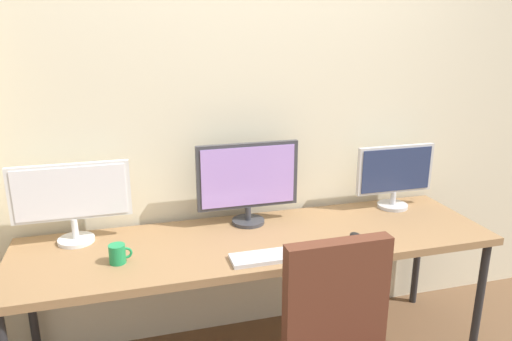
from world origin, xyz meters
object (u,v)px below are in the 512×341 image
object	(u,v)px
keyboard_main	(272,256)
monitor_right	(395,174)
desk	(259,247)
computer_mouse	(356,237)
monitor_center	(248,180)
coffee_mug	(118,254)
monitor_left	(71,197)

from	to	relation	value
keyboard_main	monitor_right	bearing A→B (deg)	26.17
monitor_right	keyboard_main	bearing A→B (deg)	-153.83
monitor_right	keyboard_main	size ratio (longest dim) A/B	1.22
desk	monitor_right	xyz separation A→B (m)	(0.90, 0.21, 0.26)
monitor_right	computer_mouse	distance (m)	0.59
monitor_center	computer_mouse	distance (m)	0.64
monitor_right	keyboard_main	distance (m)	1.02
desk	coffee_mug	world-z (taller)	coffee_mug
monitor_left	monitor_right	size ratio (longest dim) A/B	1.18
monitor_center	keyboard_main	bearing A→B (deg)	-90.00
monitor_right	coffee_mug	size ratio (longest dim) A/B	4.56
monitor_left	computer_mouse	bearing A→B (deg)	-14.74
monitor_left	keyboard_main	size ratio (longest dim) A/B	1.44
desk	computer_mouse	size ratio (longest dim) A/B	25.41
desk	coffee_mug	distance (m)	0.71
monitor_left	keyboard_main	distance (m)	1.03
coffee_mug	monitor_right	bearing A→B (deg)	10.43
monitor_center	monitor_right	bearing A→B (deg)	-0.01
monitor_center	coffee_mug	distance (m)	0.78
keyboard_main	computer_mouse	world-z (taller)	computer_mouse
monitor_left	computer_mouse	distance (m)	1.44
monitor_left	coffee_mug	distance (m)	0.41
coffee_mug	computer_mouse	bearing A→B (deg)	-3.33
monitor_left	coffee_mug	world-z (taller)	monitor_left
monitor_right	keyboard_main	xyz separation A→B (m)	(-0.90, -0.44, -0.20)
desk	monitor_right	size ratio (longest dim) A/B	5.05
monitor_center	monitor_right	xyz separation A→B (m)	(0.90, -0.00, -0.04)
monitor_right	computer_mouse	xyz separation A→B (m)	(-0.42, -0.36, -0.19)
monitor_left	computer_mouse	xyz separation A→B (m)	(1.38, -0.36, -0.22)
monitor_left	monitor_center	world-z (taller)	monitor_center
monitor_left	monitor_center	size ratio (longest dim) A/B	1.02
monitor_center	coffee_mug	xyz separation A→B (m)	(-0.70, -0.29, -0.20)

